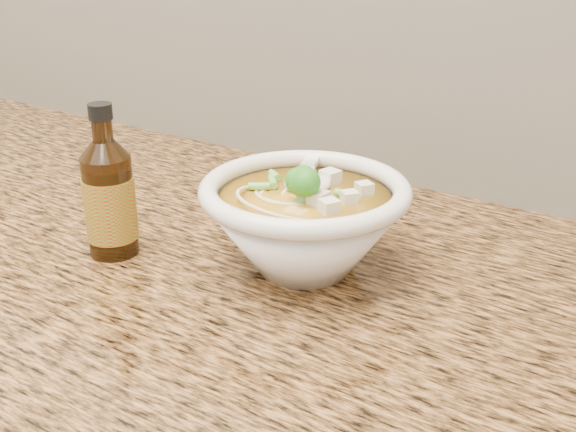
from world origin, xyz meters
The scene contains 3 objects.
counter_slab centered at (0.00, 1.68, 0.88)m, with size 4.00×0.68×0.04m, color #9B6939.
soup_bowl centered at (0.28, 1.70, 0.95)m, with size 0.21×0.23×0.12m.
hot_sauce_bottle centered at (0.09, 1.62, 0.96)m, with size 0.07×0.07×0.16m.
Camera 1 is at (0.63, 1.14, 1.25)m, focal length 45.00 mm.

